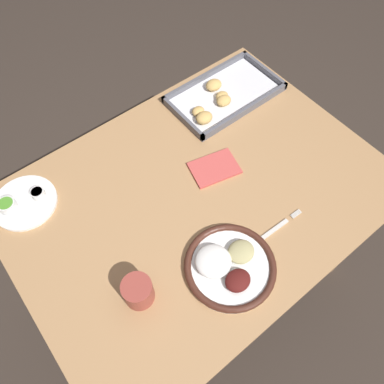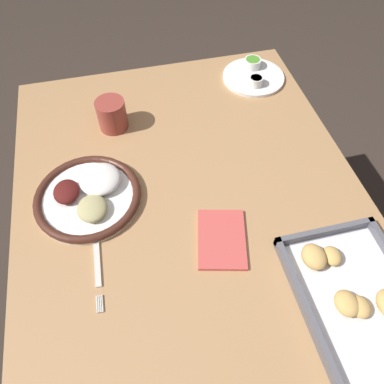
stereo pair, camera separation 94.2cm
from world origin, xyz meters
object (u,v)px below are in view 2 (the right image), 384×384
(napkin, at_px, (222,239))
(saucer_plate, at_px, (253,75))
(fork, at_px, (97,258))
(drinking_cup, at_px, (112,115))
(dinner_plate, at_px, (89,195))
(baking_tray, at_px, (363,310))

(napkin, bearing_deg, saucer_plate, 154.25)
(saucer_plate, height_order, napkin, saucer_plate)
(fork, distance_m, drinking_cup, 0.40)
(saucer_plate, relative_size, napkin, 1.13)
(dinner_plate, relative_size, fork, 1.16)
(fork, relative_size, baking_tray, 0.54)
(dinner_plate, bearing_deg, saucer_plate, 123.40)
(drinking_cup, xyz_separation_m, napkin, (0.41, 0.19, -0.04))
(napkin, bearing_deg, baking_tray, 45.05)
(napkin, bearing_deg, dinner_plate, -123.35)
(dinner_plate, height_order, drinking_cup, drinking_cup)
(saucer_plate, distance_m, baking_tray, 0.74)
(dinner_plate, distance_m, baking_tray, 0.63)
(fork, distance_m, baking_tray, 0.54)
(saucer_plate, xyz_separation_m, drinking_cup, (0.11, -0.44, 0.03))
(drinking_cup, distance_m, napkin, 0.45)
(fork, distance_m, napkin, 0.27)
(baking_tray, distance_m, napkin, 0.31)
(drinking_cup, bearing_deg, dinner_plate, -19.93)
(napkin, bearing_deg, fork, -93.88)
(saucer_plate, relative_size, drinking_cup, 2.25)
(saucer_plate, height_order, baking_tray, baking_tray)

